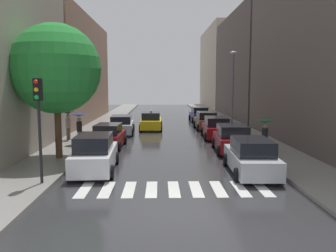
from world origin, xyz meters
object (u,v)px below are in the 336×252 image
(parked_car_right_nearest, at_px, (251,157))
(parked_car_right_fourth, at_px, (206,121))
(traffic_light_left_corner, at_px, (38,107))
(parked_car_left_second, at_px, (109,136))
(lamp_post_right, at_px, (233,86))
(street_tree_left, at_px, (56,69))
(parked_car_left_nearest, at_px, (95,154))
(pedestrian_by_kerb, at_px, (68,120))
(pedestrian_foreground, at_px, (79,121))
(pedestrian_far_side, at_px, (265,128))
(parked_car_right_fifth, at_px, (199,115))
(parked_car_right_second, at_px, (232,139))
(parked_car_right_third, at_px, (216,128))
(parked_car_left_third, at_px, (122,125))
(taxi_midroad, at_px, (151,121))

(parked_car_right_nearest, bearing_deg, parked_car_right_fourth, 1.93)
(traffic_light_left_corner, bearing_deg, parked_car_right_fourth, 63.07)
(parked_car_right_fourth, bearing_deg, parked_car_left_second, 139.20)
(parked_car_left_second, height_order, lamp_post_right, lamp_post_right)
(street_tree_left, relative_size, traffic_light_left_corner, 1.70)
(parked_car_left_nearest, relative_size, parked_car_left_second, 1.09)
(parked_car_left_nearest, distance_m, pedestrian_by_kerb, 9.58)
(parked_car_right_fourth, relative_size, lamp_post_right, 0.62)
(parked_car_right_fourth, xyz_separation_m, pedestrian_by_kerb, (-11.05, -6.81, 0.86))
(pedestrian_foreground, distance_m, pedestrian_far_side, 12.16)
(parked_car_right_fifth, relative_size, lamp_post_right, 0.61)
(pedestrian_foreground, xyz_separation_m, lamp_post_right, (11.59, 5.66, 2.36))
(parked_car_right_second, distance_m, parked_car_right_fifth, 17.59)
(lamp_post_right, bearing_deg, parked_car_left_nearest, -126.31)
(parked_car_right_second, xyz_separation_m, street_tree_left, (-10.11, -2.26, 4.24))
(parked_car_right_nearest, height_order, pedestrian_by_kerb, pedestrian_by_kerb)
(traffic_light_left_corner, bearing_deg, street_tree_left, 98.08)
(parked_car_right_fourth, relative_size, street_tree_left, 0.57)
(parked_car_right_nearest, bearing_deg, parked_car_right_second, -0.23)
(street_tree_left, height_order, lamp_post_right, street_tree_left)
(parked_car_left_second, distance_m, pedestrian_far_side, 10.04)
(parked_car_left_second, relative_size, parked_car_right_third, 0.90)
(parked_car_left_third, relative_size, parked_car_right_fourth, 1.13)
(parked_car_left_nearest, bearing_deg, street_tree_left, 41.59)
(taxi_midroad, height_order, pedestrian_far_side, pedestrian_far_side)
(parked_car_left_third, bearing_deg, pedestrian_far_side, -135.06)
(parked_car_right_third, distance_m, pedestrian_far_side, 6.69)
(pedestrian_far_side, bearing_deg, parked_car_right_fifth, -167.16)
(parked_car_right_fourth, height_order, parked_car_right_fifth, same)
(parked_car_right_nearest, xyz_separation_m, parked_car_right_fifth, (0.15, 22.96, -0.02))
(parked_car_right_third, xyz_separation_m, street_tree_left, (-10.02, -7.82, 4.25))
(parked_car_left_second, bearing_deg, pedestrian_by_kerb, 55.32)
(parked_car_right_second, relative_size, street_tree_left, 0.61)
(parked_car_right_second, height_order, parked_car_right_fourth, parked_car_right_second)
(parked_car_left_nearest, xyz_separation_m, street_tree_left, (-2.45, 2.54, 4.18))
(parked_car_right_fifth, bearing_deg, street_tree_left, 150.86)
(parked_car_left_third, bearing_deg, taxi_midroad, -43.27)
(pedestrian_by_kerb, height_order, pedestrian_far_side, pedestrian_by_kerb)
(parked_car_right_second, bearing_deg, parked_car_left_second, 81.35)
(parked_car_right_fourth, distance_m, lamp_post_right, 4.85)
(parked_car_right_fifth, distance_m, traffic_light_left_corner, 26.66)
(parked_car_right_third, xyz_separation_m, pedestrian_foreground, (-9.90, -3.41, 0.92))
(parked_car_right_third, distance_m, street_tree_left, 13.40)
(parked_car_left_third, height_order, pedestrian_foreground, pedestrian_foreground)
(taxi_midroad, xyz_separation_m, pedestrian_foreground, (-4.65, -8.72, 0.93))
(pedestrian_foreground, distance_m, pedestrian_by_kerb, 2.29)
(parked_car_left_third, height_order, street_tree_left, street_tree_left)
(parked_car_right_fourth, bearing_deg, parked_car_right_third, -179.98)
(street_tree_left, bearing_deg, parked_car_left_second, 60.12)
(taxi_midroad, xyz_separation_m, street_tree_left, (-4.77, -13.13, 4.26))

